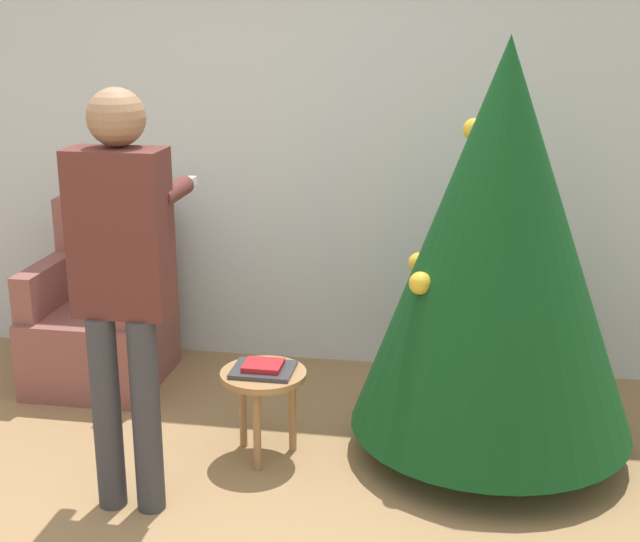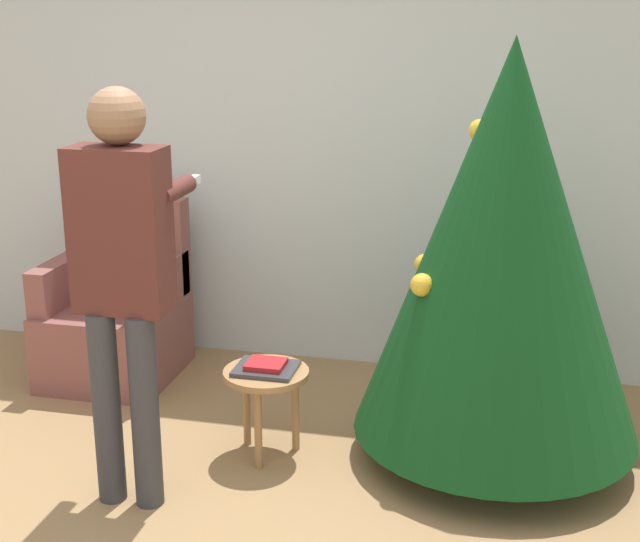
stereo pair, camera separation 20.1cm
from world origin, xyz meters
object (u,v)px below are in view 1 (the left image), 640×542
Objects in this scene: christmas_tree at (499,241)px; person_standing at (122,266)px; armchair at (103,320)px; side_stool at (264,385)px.

person_standing is at bearing -154.85° from christmas_tree.
armchair is 1.34m from side_stool.
christmas_tree is 4.55× the size of side_stool.
armchair is at bearing 166.35° from christmas_tree.
person_standing is 4.12× the size of side_stool.
christmas_tree is 1.66m from person_standing.
person_standing is at bearing -61.95° from armchair.
christmas_tree reaches higher than side_stool.
armchair is 1.56m from person_standing.
armchair is (-2.16, 0.52, -0.70)m from christmas_tree.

